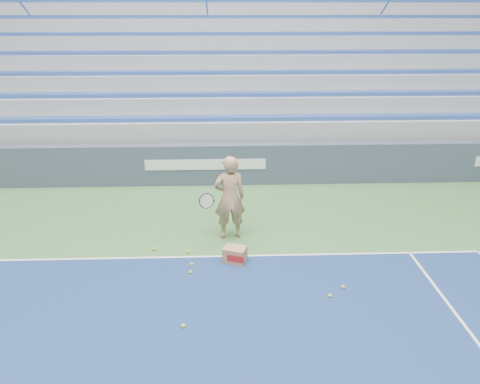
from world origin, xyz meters
name	(u,v)px	position (x,y,z in m)	size (l,w,h in m)	color
sponsor_barrier	(206,165)	(0.00, 15.88, 0.55)	(30.00, 0.32, 1.10)	#394357
bleachers	(209,68)	(0.00, 21.60, 2.36)	(31.00, 9.15, 7.30)	#95989D
tennis_player	(229,198)	(0.59, 12.73, 0.89)	(0.96, 0.88, 1.78)	tan
ball_box	(235,255)	(0.67, 11.69, 0.15)	(0.48, 0.43, 0.30)	#A3724F
tennis_ball_0	(190,272)	(-0.15, 11.29, 0.03)	(0.07, 0.07, 0.07)	#BED12A
tennis_ball_1	(343,287)	(2.51, 10.71, 0.03)	(0.07, 0.07, 0.07)	#BED12A
tennis_ball_2	(330,296)	(2.22, 10.46, 0.03)	(0.07, 0.07, 0.07)	#BED12A
tennis_ball_3	(184,326)	(-0.16, 9.77, 0.03)	(0.07, 0.07, 0.07)	#BED12A
tennis_ball_4	(192,264)	(-0.14, 11.57, 0.03)	(0.07, 0.07, 0.07)	#BED12A
tennis_ball_5	(154,249)	(-0.93, 12.19, 0.03)	(0.07, 0.07, 0.07)	#BED12A
tennis_ball_6	(188,252)	(-0.24, 12.06, 0.03)	(0.07, 0.07, 0.07)	#BED12A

